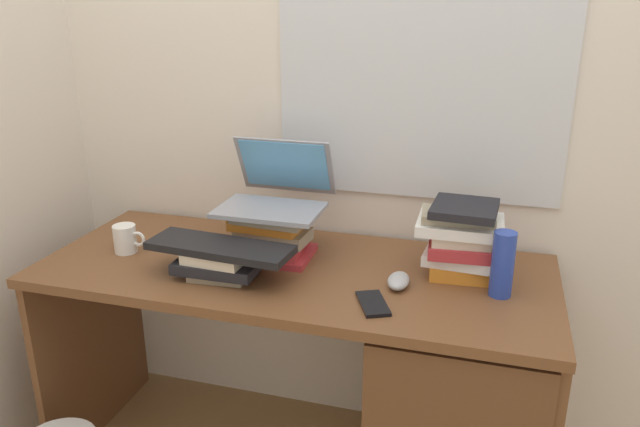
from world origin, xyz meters
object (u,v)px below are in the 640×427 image
Objects in this scene: desk at (418,387)px; keyboard at (220,247)px; book_stack_keyboard_riser at (219,263)px; book_stack_side at (462,238)px; book_stack_tall at (273,235)px; cell_phone at (373,304)px; mug at (126,239)px; water_bottle at (503,264)px; laptop at (276,191)px; computer_mouse at (398,281)px.

keyboard is at bearing -169.67° from desk.
book_stack_side is at bearing 16.69° from book_stack_keyboard_riser.
cell_phone is at bearing -32.16° from book_stack_tall.
book_stack_tall is at bearing 11.74° from mug.
mug is 0.59× the size of water_bottle.
water_bottle reaches higher than cell_phone.
laptop is 0.50m from mug.
water_bottle is at bearing 1.02° from mug.
computer_mouse is at bearing 13.81° from keyboard.
desk is at bearing 1.00° from mug.
keyboard is at bearing -13.35° from mug.
book_stack_tall is 0.57m from book_stack_side.
book_stack_keyboard_riser is 0.29m from laptop.
water_bottle is at bearing 0.78° from cell_phone.
keyboard is at bearing -44.41° from book_stack_keyboard_riser.
book_stack_tall is 1.85× the size of cell_phone.
book_stack_keyboard_riser is 0.47m from cell_phone.
cell_phone is at bearing -37.80° from laptop.
mug is at bearing -161.36° from laptop.
book_stack_tall is 1.37× the size of water_bottle.
desk is 0.39m from cell_phone.
mug is at bearing 171.12° from keyboard.
water_bottle is at bearing -6.27° from book_stack_tall.
book_stack_side reaches higher than book_stack_keyboard_riser.
water_bottle is 1.34× the size of cell_phone.
laptop reaches higher than desk.
desk is 6.31× the size of book_stack_side.
keyboard is (-0.57, -0.10, 0.42)m from desk.
book_stack_tall is at bearing 173.73° from water_bottle.
laptop reaches higher than book_stack_side.
cell_phone is (0.45, -0.05, -0.09)m from keyboard.
book_stack_tall is 2.34× the size of mug.
book_stack_tall reaches higher than mug.
computer_mouse is at bearing -13.81° from book_stack_tall.
laptop is at bearing 164.24° from desk.
computer_mouse is at bearing -162.61° from desk.
water_bottle is (0.69, -0.13, -0.11)m from laptop.
mug reaches higher than book_stack_keyboard_riser.
water_bottle reaches higher than mug.
keyboard reaches higher than computer_mouse.
book_stack_keyboard_riser reaches higher than desk.
book_stack_keyboard_riser is 1.32× the size of water_bottle.
computer_mouse is (-0.07, -0.02, 0.35)m from desk.
book_stack_tall reaches higher than book_stack_keyboard_riser.
laptop reaches higher than book_stack_tall.
book_stack_side is at bearing -3.19° from laptop.
mug is 1.14m from water_bottle.
keyboard is 4.04× the size of computer_mouse.
mug is (-0.94, -0.02, 0.38)m from desk.
laptop is at bearing 75.03° from keyboard.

